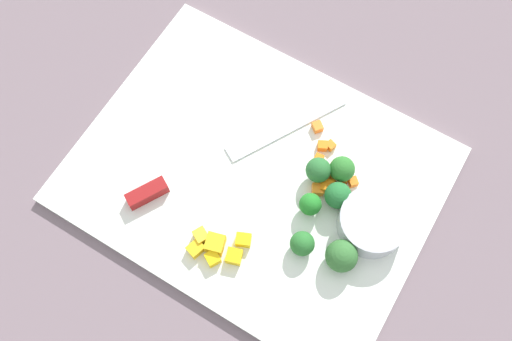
{
  "coord_description": "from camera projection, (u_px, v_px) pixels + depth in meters",
  "views": [
    {
      "loc": [
        0.14,
        -0.24,
        0.73
      ],
      "look_at": [
        0.0,
        0.0,
        0.02
      ],
      "focal_mm": 39.69,
      "sensor_mm": 36.0,
      "label": 1
    }
  ],
  "objects": [
    {
      "name": "pepper_dice_1",
      "position": [
        215.0,
        244.0,
        0.73
      ],
      "size": [
        0.03,
        0.03,
        0.02
      ],
      "primitive_type": "cube",
      "rotation": [
        0.0,
        0.0,
        0.28
      ],
      "color": "yellow",
      "rests_on": "cutting_board"
    },
    {
      "name": "cutting_board",
      "position": [
        256.0,
        175.0,
        0.78
      ],
      "size": [
        0.48,
        0.37,
        0.01
      ],
      "primitive_type": "cube",
      "color": "white",
      "rests_on": "ground_plane"
    },
    {
      "name": "broccoli_floret_2",
      "position": [
        302.0,
        244.0,
        0.72
      ],
      "size": [
        0.03,
        0.03,
        0.03
      ],
      "color": "#97C36A",
      "rests_on": "cutting_board"
    },
    {
      "name": "pepper_dice_4",
      "position": [
        234.0,
        256.0,
        0.72
      ],
      "size": [
        0.02,
        0.02,
        0.02
      ],
      "primitive_type": "cube",
      "rotation": [
        0.0,
        0.0,
        1.89
      ],
      "color": "yellow",
      "rests_on": "cutting_board"
    },
    {
      "name": "carrot_dice_9",
      "position": [
        331.0,
        177.0,
        0.77
      ],
      "size": [
        0.02,
        0.02,
        0.01
      ],
      "primitive_type": "cube",
      "rotation": [
        0.0,
        0.0,
        2.03
      ],
      "color": "orange",
      "rests_on": "cutting_board"
    },
    {
      "name": "pepper_dice_3",
      "position": [
        243.0,
        240.0,
        0.73
      ],
      "size": [
        0.02,
        0.02,
        0.01
      ],
      "primitive_type": "cube",
      "rotation": [
        0.0,
        0.0,
        0.41
      ],
      "color": "yellow",
      "rests_on": "cutting_board"
    },
    {
      "name": "broccoli_floret_1",
      "position": [
        338.0,
        196.0,
        0.74
      ],
      "size": [
        0.04,
        0.04,
        0.04
      ],
      "color": "#94B36B",
      "rests_on": "cutting_board"
    },
    {
      "name": "carrot_dice_3",
      "position": [
        319.0,
        159.0,
        0.77
      ],
      "size": [
        0.01,
        0.01,
        0.01
      ],
      "primitive_type": "cube",
      "rotation": [
        0.0,
        0.0,
        0.1
      ],
      "color": "orange",
      "rests_on": "cutting_board"
    },
    {
      "name": "carrot_dice_5",
      "position": [
        318.0,
        189.0,
        0.76
      ],
      "size": [
        0.02,
        0.02,
        0.01
      ],
      "primitive_type": "cube",
      "rotation": [
        0.0,
        0.0,
        2.1
      ],
      "color": "orange",
      "rests_on": "cutting_board"
    },
    {
      "name": "broccoli_floret_0",
      "position": [
        342.0,
        169.0,
        0.75
      ],
      "size": [
        0.03,
        0.03,
        0.04
      ],
      "color": "#93BE5E",
      "rests_on": "cutting_board"
    },
    {
      "name": "carrot_dice_2",
      "position": [
        322.0,
        146.0,
        0.78
      ],
      "size": [
        0.02,
        0.02,
        0.01
      ],
      "primitive_type": "cube",
      "rotation": [
        0.0,
        0.0,
        0.48
      ],
      "color": "orange",
      "rests_on": "cutting_board"
    },
    {
      "name": "carrot_dice_0",
      "position": [
        353.0,
        182.0,
        0.76
      ],
      "size": [
        0.02,
        0.02,
        0.01
      ],
      "primitive_type": "cube",
      "rotation": [
        0.0,
        0.0,
        0.81
      ],
      "color": "orange",
      "rests_on": "cutting_board"
    },
    {
      "name": "carrot_dice_10",
      "position": [
        337.0,
        168.0,
        0.77
      ],
      "size": [
        0.02,
        0.02,
        0.01
      ],
      "primitive_type": "cube",
      "rotation": [
        0.0,
        0.0,
        0.81
      ],
      "color": "orange",
      "rests_on": "cutting_board"
    },
    {
      "name": "broccoli_floret_3",
      "position": [
        310.0,
        204.0,
        0.74
      ],
      "size": [
        0.03,
        0.03,
        0.04
      ],
      "color": "#94BD58",
      "rests_on": "cutting_board"
    },
    {
      "name": "carrot_dice_7",
      "position": [
        327.0,
        187.0,
        0.76
      ],
      "size": [
        0.02,
        0.02,
        0.02
      ],
      "primitive_type": "cube",
      "rotation": [
        0.0,
        0.0,
        0.38
      ],
      "color": "orange",
      "rests_on": "cutting_board"
    },
    {
      "name": "broccoli_floret_4",
      "position": [
        342.0,
        256.0,
        0.71
      ],
      "size": [
        0.04,
        0.04,
        0.04
      ],
      "color": "#91B55A",
      "rests_on": "cutting_board"
    },
    {
      "name": "carrot_dice_1",
      "position": [
        317.0,
        127.0,
        0.79
      ],
      "size": [
        0.02,
        0.02,
        0.01
      ],
      "primitive_type": "cube",
      "rotation": [
        0.0,
        0.0,
        0.89
      ],
      "color": "orange",
      "rests_on": "cutting_board"
    },
    {
      "name": "chef_knife",
      "position": [
        205.0,
        164.0,
        0.77
      ],
      "size": [
        0.18,
        0.3,
        0.02
      ],
      "rotation": [
        0.0,
        0.0,
        1.05
      ],
      "color": "silver",
      "rests_on": "cutting_board"
    },
    {
      "name": "carrot_dice_4",
      "position": [
        330.0,
        145.0,
        0.78
      ],
      "size": [
        0.02,
        0.01,
        0.01
      ],
      "primitive_type": "cube",
      "rotation": [
        0.0,
        0.0,
        2.81
      ],
      "color": "orange",
      "rests_on": "cutting_board"
    },
    {
      "name": "broccoli_floret_5",
      "position": [
        318.0,
        170.0,
        0.75
      ],
      "size": [
        0.03,
        0.03,
        0.04
      ],
      "color": "#89BE5A",
      "rests_on": "cutting_board"
    },
    {
      "name": "ground_plane",
      "position": [
        256.0,
        176.0,
        0.78
      ],
      "size": [
        4.0,
        4.0,
        0.0
      ],
      "primitive_type": "plane",
      "color": "slate"
    },
    {
      "name": "carrot_dice_6",
      "position": [
        344.0,
        178.0,
        0.76
      ],
      "size": [
        0.01,
        0.01,
        0.01
      ],
      "primitive_type": "cube",
      "rotation": [
        0.0,
        0.0,
        1.47
      ],
      "color": "orange",
      "rests_on": "cutting_board"
    },
    {
      "name": "pepper_dice_0",
      "position": [
        213.0,
        258.0,
        0.72
      ],
      "size": [
        0.02,
        0.02,
        0.01
      ],
      "primitive_type": "cube",
      "rotation": [
        0.0,
        0.0,
        2.61
      ],
      "color": "yellow",
      "rests_on": "cutting_board"
    },
    {
      "name": "pepper_dice_2",
      "position": [
        201.0,
        236.0,
        0.73
      ],
      "size": [
        0.02,
        0.02,
        0.02
      ],
      "primitive_type": "cube",
      "rotation": [
        0.0,
        0.0,
        1.08
      ],
      "color": "yellow",
      "rests_on": "cutting_board"
    },
    {
      "name": "carrot_dice_8",
      "position": [
        342.0,
        195.0,
        0.76
      ],
      "size": [
        0.02,
        0.02,
        0.01
      ],
      "primitive_type": "cube",
      "rotation": [
        0.0,
        0.0,
        0.65
      ],
      "color": "orange",
      "rests_on": "cutting_board"
    },
    {
      "name": "prep_bowl",
      "position": [
        372.0,
        222.0,
        0.73
      ],
      "size": [
        0.09,
        0.09,
        0.04
      ],
      "primitive_type": "cylinder",
      "color": "#B5B8C4",
      "rests_on": "cutting_board"
    },
    {
      "name": "pepper_dice_5",
      "position": [
        196.0,
        249.0,
        0.73
      ],
      "size": [
        0.02,
        0.02,
        0.01
      ],
      "primitive_type": "cube",
      "rotation": [
        0.0,
        0.0,
        1.27
      ],
      "color": "yellow",
      "rests_on": "cutting_board"
    }
  ]
}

